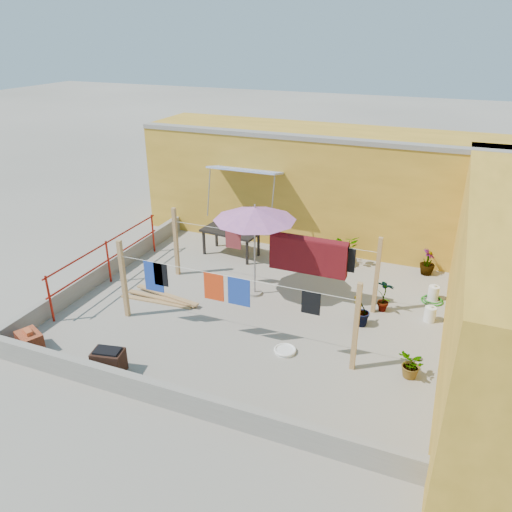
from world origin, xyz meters
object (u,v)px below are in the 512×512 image
at_px(patio_umbrella, 255,214).
at_px(water_jug_b, 433,293).
at_px(brick_stack, 30,341).
at_px(brazier, 109,361).
at_px(white_basin, 285,350).
at_px(water_jug_a, 430,314).
at_px(plant_back_a, 342,250).
at_px(green_hose, 432,300).
at_px(outdoor_table, 231,233).

distance_m(patio_umbrella, water_jug_b, 4.57).
xyz_separation_m(brick_stack, water_jug_b, (7.21, 5.09, -0.03)).
distance_m(brazier, white_basin, 3.33).
relative_size(water_jug_a, plant_back_a, 0.45).
relative_size(water_jug_a, water_jug_b, 1.00).
bearing_deg(brazier, water_jug_a, 37.38).
relative_size(water_jug_b, green_hose, 0.76).
bearing_deg(brazier, brick_stack, 180.00).
height_order(outdoor_table, water_jug_b, outdoor_table).
height_order(water_jug_a, water_jug_b, same).
distance_m(brazier, plant_back_a, 6.80).
distance_m(brick_stack, plant_back_a, 7.80).
height_order(water_jug_b, plant_back_a, plant_back_a).
relative_size(green_hose, plant_back_a, 0.59).
bearing_deg(water_jug_a, white_basin, -138.28).
bearing_deg(brazier, outdoor_table, 91.03).
relative_size(outdoor_table, plant_back_a, 1.94).
xyz_separation_m(water_jug_a, green_hose, (-0.00, 0.92, -0.14)).
xyz_separation_m(patio_umbrella, brazier, (-1.36, -3.76, -1.78)).
bearing_deg(patio_umbrella, white_basin, -53.70).
xyz_separation_m(water_jug_a, plant_back_a, (-2.43, 2.09, 0.26)).
bearing_deg(green_hose, plant_back_a, 154.18).
relative_size(outdoor_table, brick_stack, 2.61).
relative_size(patio_umbrella, brick_stack, 3.52).
height_order(white_basin, water_jug_b, water_jug_b).
bearing_deg(brazier, water_jug_b, 43.71).
xyz_separation_m(brazier, water_jug_b, (5.32, 5.09, -0.07)).
xyz_separation_m(outdoor_table, white_basin, (2.89, -3.79, -0.63)).
bearing_deg(water_jug_b, plant_back_a, 156.20).
bearing_deg(white_basin, patio_umbrella, 126.30).
distance_m(patio_umbrella, brick_stack, 5.29).
bearing_deg(water_jug_b, water_jug_a, -90.00).
xyz_separation_m(patio_umbrella, water_jug_b, (3.96, 1.32, -1.85)).
height_order(brazier, water_jug_b, brazier).
height_order(water_jug_b, green_hose, water_jug_b).
relative_size(brazier, water_jug_b, 1.61).
xyz_separation_m(outdoor_table, water_jug_a, (5.42, -1.53, -0.50)).
bearing_deg(green_hose, brick_stack, -145.34).
height_order(outdoor_table, white_basin, outdoor_table).
relative_size(patio_umbrella, water_jug_a, 5.86).
relative_size(brazier, plant_back_a, 0.72).
bearing_deg(plant_back_a, outdoor_table, -169.47).
bearing_deg(plant_back_a, brazier, -115.18).
xyz_separation_m(outdoor_table, brick_stack, (-1.78, -5.60, -0.47)).
relative_size(outdoor_table, brazier, 2.69).
height_order(brick_stack, brazier, brazier).
height_order(white_basin, plant_back_a, plant_back_a).
bearing_deg(outdoor_table, plant_back_a, 10.53).
xyz_separation_m(brick_stack, water_jug_a, (7.21, 4.06, -0.03)).
bearing_deg(brick_stack, water_jug_b, 35.22).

